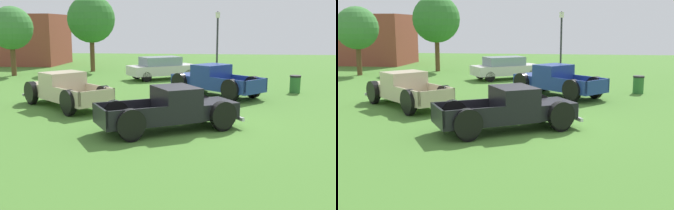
% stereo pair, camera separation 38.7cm
% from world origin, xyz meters
% --- Properties ---
extents(ground_plane, '(80.00, 80.00, 0.00)m').
position_xyz_m(ground_plane, '(0.00, 0.00, 0.00)').
color(ground_plane, '#477A2D').
extents(pickup_truck_foreground, '(5.18, 4.00, 1.52)m').
position_xyz_m(pickup_truck_foreground, '(-0.62, -0.05, 0.72)').
color(pickup_truck_foreground, black).
rests_on(pickup_truck_foreground, ground_plane).
extents(pickup_truck_behind_left, '(5.14, 4.88, 1.61)m').
position_xyz_m(pickup_truck_behind_left, '(0.44, 7.60, 0.77)').
color(pickup_truck_behind_left, navy).
rests_on(pickup_truck_behind_left, ground_plane).
extents(pickup_truck_behind_right, '(5.00, 4.71, 1.56)m').
position_xyz_m(pickup_truck_behind_right, '(-6.13, 3.70, 0.74)').
color(pickup_truck_behind_right, '#C6B793').
rests_on(pickup_truck_behind_right, ground_plane).
extents(sedan_distant_a, '(4.86, 4.05, 1.53)m').
position_xyz_m(sedan_distant_a, '(-2.88, 13.83, 0.80)').
color(sedan_distant_a, silver).
rests_on(sedan_distant_a, ground_plane).
extents(lamp_post_near, '(0.36, 0.36, 4.51)m').
position_xyz_m(lamp_post_near, '(0.81, 13.22, 2.36)').
color(lamp_post_near, '#2D2D33').
rests_on(lamp_post_near, ground_plane).
extents(trash_can, '(0.59, 0.59, 0.95)m').
position_xyz_m(trash_can, '(5.01, 8.77, 0.48)').
color(trash_can, '#2D6B2D').
rests_on(trash_can, ground_plane).
extents(oak_tree_east, '(3.71, 3.71, 5.97)m').
position_xyz_m(oak_tree_east, '(-8.98, 18.21, 4.09)').
color(oak_tree_east, brown).
rests_on(oak_tree_east, ground_plane).
extents(oak_tree_center, '(3.09, 3.09, 4.97)m').
position_xyz_m(oak_tree_center, '(-13.86, 14.72, 3.41)').
color(oak_tree_center, brown).
rests_on(oak_tree_center, ground_plane).
extents(brick_pavilion, '(7.59, 5.67, 4.62)m').
position_xyz_m(brick_pavilion, '(-17.34, 23.80, 2.31)').
color(brick_pavilion, brown).
rests_on(brick_pavilion, ground_plane).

